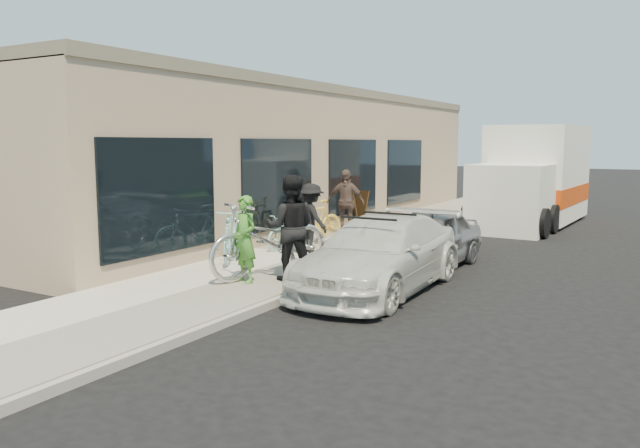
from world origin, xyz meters
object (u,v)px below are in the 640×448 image
at_px(tandem_bike, 271,239).
at_px(bystander_a, 311,218).
at_px(bystander_b, 345,202).
at_px(moving_truck, 533,181).
at_px(sandwich_board, 354,208).
at_px(man_standing, 290,228).
at_px(bike_rack, 289,225).
at_px(sedan_white, 380,254).
at_px(cruiser_bike_c, 315,222).
at_px(cruiser_bike_b, 291,232).
at_px(sedan_silver, 426,239).
at_px(cruiser_bike_a, 232,234).
at_px(woman_rider, 245,239).

xyz_separation_m(tandem_bike, bystander_a, (-0.68, 2.55, 0.09)).
bearing_deg(bystander_b, moving_truck, 46.91).
relative_size(sandwich_board, tandem_bike, 0.39).
relative_size(man_standing, bystander_b, 1.08).
height_order(bike_rack, sedan_white, sedan_white).
bearing_deg(man_standing, cruiser_bike_c, -96.27).
relative_size(man_standing, cruiser_bike_b, 1.25).
distance_m(sedan_silver, tandem_bike, 3.44).
bearing_deg(sandwich_board, sedan_silver, -22.86).
bearing_deg(bystander_a, sedan_silver, -149.87).
xyz_separation_m(sedan_silver, cruiser_bike_b, (-3.28, -0.10, -0.07)).
distance_m(sandwich_board, bystander_b, 1.98).
bearing_deg(sedan_silver, man_standing, -114.46).
relative_size(sandwich_board, moving_truck, 0.16).
bearing_deg(cruiser_bike_a, bystander_a, 34.59).
xyz_separation_m(sedan_white, sedan_silver, (-0.00, 2.27, -0.04)).
bearing_deg(cruiser_bike_a, cruiser_bike_b, 55.44).
bearing_deg(cruiser_bike_b, sedan_silver, 10.22).
distance_m(sedan_white, bystander_a, 3.29).
height_order(moving_truck, bystander_a, moving_truck).
distance_m(bike_rack, bystander_a, 1.28).
distance_m(sedan_white, cruiser_bike_c, 4.44).
distance_m(cruiser_bike_a, cruiser_bike_b, 1.93).
distance_m(man_standing, bystander_b, 5.62).
bearing_deg(bystander_b, cruiser_bike_b, -105.09).
xyz_separation_m(moving_truck, man_standing, (-1.86, -11.49, -0.30)).
distance_m(woman_rider, bystander_b, 6.04).
relative_size(woman_rider, bystander_b, 0.88).
distance_m(bike_rack, sedan_white, 4.52).
bearing_deg(cruiser_bike_c, cruiser_bike_b, -81.09).
height_order(cruiser_bike_b, bystander_a, bystander_a).
bearing_deg(tandem_bike, cruiser_bike_a, 170.51).
relative_size(cruiser_bike_b, cruiser_bike_c, 0.86).
xyz_separation_m(tandem_bike, woman_rider, (-0.11, -0.65, 0.08)).
distance_m(sedan_silver, cruiser_bike_c, 3.27).
xyz_separation_m(woman_rider, cruiser_bike_c, (-1.12, 4.33, -0.24)).
xyz_separation_m(sedan_silver, woman_rider, (-2.05, -3.49, 0.30)).
bearing_deg(bystander_b, bike_rack, -115.52).
height_order(sandwich_board, man_standing, man_standing).
bearing_deg(cruiser_bike_b, moving_truck, 75.55).
bearing_deg(sandwich_board, moving_truck, 70.32).
relative_size(moving_truck, man_standing, 3.43).
bearing_deg(sedan_white, man_standing, -156.71).
height_order(woman_rider, bystander_b, bystander_b).
relative_size(cruiser_bike_a, cruiser_bike_b, 1.24).
xyz_separation_m(bike_rack, cruiser_bike_a, (0.15, -2.41, 0.09)).
bearing_deg(woman_rider, tandem_bike, 96.16).
height_order(sedan_white, man_standing, man_standing).
height_order(cruiser_bike_b, cruiser_bike_c, cruiser_bike_c).
relative_size(bike_rack, sedan_white, 0.17).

